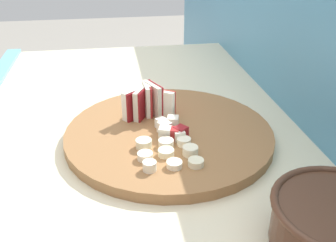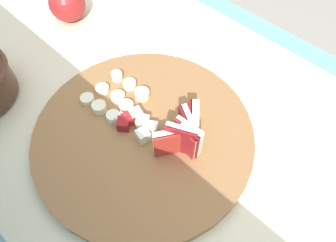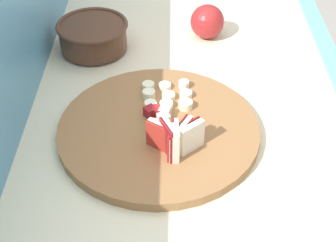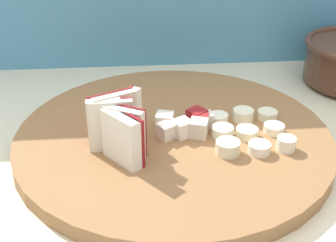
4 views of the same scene
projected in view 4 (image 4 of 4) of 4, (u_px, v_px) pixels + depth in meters
name	position (u px, v px, depth m)	size (l,w,h in m)	color
tile_backsplash	(155.00, 181.00, 0.96)	(2.40, 0.04, 1.23)	#4C8EB2
cutting_board	(173.00, 139.00, 0.58)	(0.39, 0.39, 0.02)	olive
apple_wedge_fan	(117.00, 126.00, 0.53)	(0.07, 0.11, 0.06)	maroon
apple_dice_pile	(188.00, 124.00, 0.57)	(0.08, 0.06, 0.02)	white
banana_slice_rows	(247.00, 131.00, 0.56)	(0.09, 0.10, 0.02)	beige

